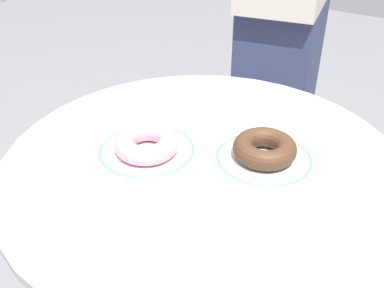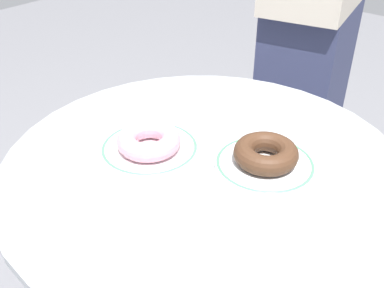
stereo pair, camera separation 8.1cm
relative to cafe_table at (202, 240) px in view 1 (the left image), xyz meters
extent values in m
cylinder|color=#999EA3|center=(0.00, 0.00, 0.21)|extent=(0.77, 0.77, 0.02)
cylinder|color=#999EA3|center=(0.00, 0.00, -0.13)|extent=(0.06, 0.06, 0.66)
cylinder|color=white|center=(-0.10, -0.05, 0.22)|extent=(0.19, 0.19, 0.01)
torus|color=#4C9E66|center=(-0.10, -0.05, 0.22)|extent=(0.19, 0.19, 0.01)
cylinder|color=white|center=(0.10, 0.05, 0.22)|extent=(0.18, 0.18, 0.01)
torus|color=#4C9E66|center=(0.10, 0.05, 0.22)|extent=(0.18, 0.18, 0.01)
torus|color=pink|center=(-0.09, -0.05, 0.25)|extent=(0.17, 0.17, 0.04)
torus|color=#422819|center=(0.10, 0.05, 0.25)|extent=(0.15, 0.15, 0.04)
cube|color=#2D3351|center=(-0.13, 0.68, -0.08)|extent=(0.28, 0.37, 0.83)
camera|label=1|loc=(0.36, -0.60, 0.70)|focal=41.92mm
camera|label=2|loc=(0.42, -0.55, 0.70)|focal=41.92mm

